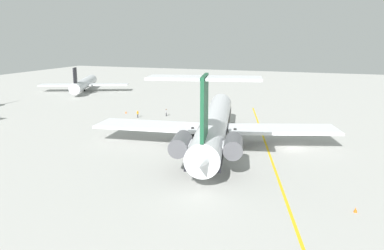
% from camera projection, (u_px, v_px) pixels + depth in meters
% --- Properties ---
extents(ground, '(285.70, 285.70, 0.00)m').
position_uv_depth(ground, '(292.00, 148.00, 65.86)').
color(ground, '#ADADA8').
extents(main_jetliner, '(46.51, 41.48, 13.66)m').
position_uv_depth(main_jetliner, '(214.00, 126.00, 65.60)').
color(main_jetliner, silver).
rests_on(main_jetliner, ground).
extents(airliner_mid_right, '(28.22, 28.42, 8.79)m').
position_uv_depth(airliner_mid_right, '(85.00, 83.00, 132.60)').
color(airliner_mid_right, silver).
rests_on(airliner_mid_right, ground).
extents(ground_crew_near_nose, '(0.27, 0.39, 1.70)m').
position_uv_depth(ground_crew_near_nose, '(166.00, 112.00, 91.70)').
color(ground_crew_near_nose, black).
rests_on(ground_crew_near_nose, ground).
extents(ground_crew_near_tail, '(0.35, 0.30, 1.70)m').
position_uv_depth(ground_crew_near_tail, '(138.00, 113.00, 90.03)').
color(ground_crew_near_tail, black).
rests_on(ground_crew_near_tail, ground).
extents(safety_cone_nose, '(0.40, 0.40, 0.55)m').
position_uv_depth(safety_cone_nose, '(356.00, 210.00, 41.96)').
color(safety_cone_nose, '#EA590F').
rests_on(safety_cone_nose, ground).
extents(safety_cone_wingtip, '(0.40, 0.40, 0.55)m').
position_uv_depth(safety_cone_wingtip, '(126.00, 112.00, 95.16)').
color(safety_cone_wingtip, '#EA590F').
rests_on(safety_cone_wingtip, ground).
extents(taxiway_centreline, '(74.62, 20.08, 0.01)m').
position_uv_depth(taxiway_centreline, '(268.00, 150.00, 64.67)').
color(taxiway_centreline, gold).
rests_on(taxiway_centreline, ground).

